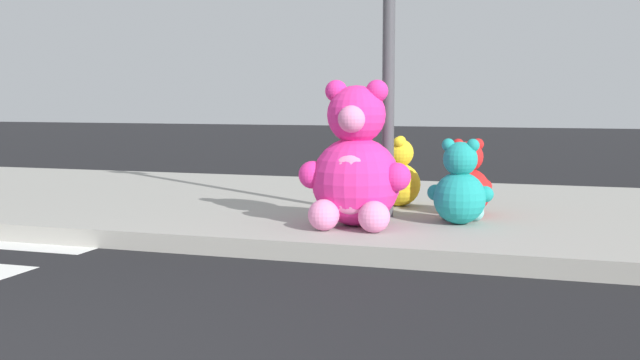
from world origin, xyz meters
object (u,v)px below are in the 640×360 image
Objects in this scene: sign_pole at (389,25)px; plush_yellow at (397,178)px; plush_teal at (460,190)px; plush_red at (466,184)px; plush_pink_large at (355,168)px.

sign_pole is 4.64× the size of plush_yellow.
sign_pole is 1.58m from plush_yellow.
plush_red is at bearing 90.99° from plush_teal.
plush_teal is (0.81, 0.38, -0.19)m from plush_pink_large.
plush_pink_large is at bearing -103.77° from sign_pole.
plush_teal is 1.14m from plush_yellow.
plush_yellow is 0.79m from plush_red.
plush_pink_large reaches higher than plush_red.
plush_red is at bearing 27.94° from sign_pole.
plush_teal is at bearing 25.27° from plush_pink_large.
plush_red reaches higher than plush_yellow.
plush_pink_large is at bearing -94.15° from plush_yellow.
plush_yellow is at bearing 129.33° from plush_teal.
sign_pole is at bearing -85.66° from plush_yellow.
plush_pink_large is 1.74× the size of plush_red.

